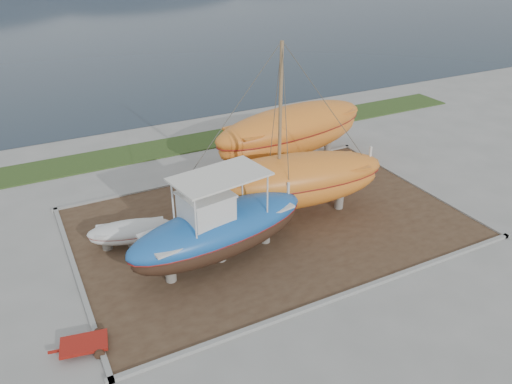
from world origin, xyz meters
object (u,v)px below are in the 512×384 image
orange_bare_hull (292,137)px  white_dinghy (131,234)px  blue_caique (219,220)px  red_trailer (84,346)px  orange_sailboat (290,136)px

orange_bare_hull → white_dinghy: bearing=-167.4°
blue_caique → red_trailer: size_ratio=3.57×
orange_sailboat → orange_bare_hull: orange_sailboat is taller
blue_caique → orange_sailboat: bearing=13.9°
blue_caique → orange_bare_hull: (7.86, 7.26, -0.26)m
orange_sailboat → red_trailer: bearing=-147.4°
orange_bare_hull → red_trailer: size_ratio=4.55×
white_dinghy → red_trailer: size_ratio=1.62×
orange_bare_hull → red_trailer: orange_bare_hull is taller
red_trailer → white_dinghy: bearing=71.3°
orange_bare_hull → blue_caique: bearing=-146.5°
white_dinghy → red_trailer: (-3.12, -5.48, -0.46)m
white_dinghy → red_trailer: 6.32m
white_dinghy → red_trailer: bearing=-107.3°
blue_caique → red_trailer: (-6.20, -2.60, -1.90)m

